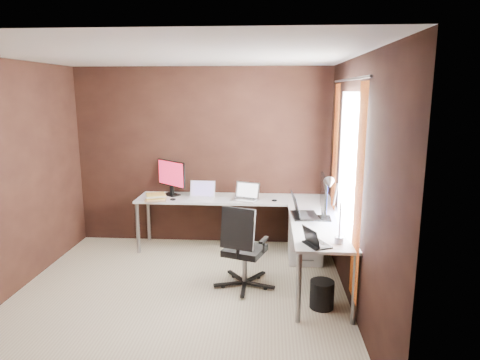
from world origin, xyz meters
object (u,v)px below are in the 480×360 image
laptop_white (202,195)px  wastebasket (322,294)px  drawer_pedestal (305,238)px  monitor_right (324,195)px  monitor_left (171,176)px  book_stack (156,197)px  laptop_silver (246,196)px  laptop_black_big (301,211)px  desk_lamp (333,201)px  laptop_black_small (315,242)px  office_chair (244,263)px

laptop_white → wastebasket: laptop_white is taller
drawer_pedestal → monitor_right: size_ratio=0.99×
monitor_left → book_stack: size_ratio=1.54×
book_stack → laptop_white: bearing=13.6°
laptop_silver → laptop_black_big: bearing=-26.9°
monitor_right → wastebasket: (-0.07, -0.70, -0.87)m
monitor_left → monitor_right: bearing=11.8°
wastebasket → desk_lamp: bearing=-32.0°
desk_lamp → wastebasket: (-0.06, 0.04, -0.99)m
laptop_black_small → laptop_silver: bearing=-1.0°
monitor_left → laptop_white: size_ratio=1.38×
drawer_pedestal → laptop_black_small: 1.52m
laptop_silver → desk_lamp: bearing=-39.5°
drawer_pedestal → book_stack: book_stack is taller
monitor_left → monitor_right: monitor_right is taller
desk_lamp → wastebasket: desk_lamp is taller
laptop_black_big → wastebasket: 1.03m
laptop_white → wastebasket: size_ratio=1.25×
laptop_silver → laptop_black_small: 1.86m
monitor_left → book_stack: 0.42m
laptop_black_big → book_stack: 1.99m
laptop_black_big → laptop_black_small: bearing=179.0°
laptop_black_big → book_stack: (-1.89, 0.63, -0.02)m
drawer_pedestal → monitor_right: 0.92m
laptop_white → monitor_right: bearing=-26.4°
drawer_pedestal → monitor_left: monitor_left is taller
laptop_black_small → desk_lamp: bearing=-74.4°
laptop_silver → office_chair: same height
laptop_white → desk_lamp: bearing=-43.4°
monitor_right → laptop_white: size_ratio=1.72×
book_stack → wastebasket: size_ratio=1.12×
monitor_left → monitor_right: 2.23m
desk_lamp → laptop_black_small: bearing=-130.6°
desk_lamp → office_chair: size_ratio=0.66×
drawer_pedestal → laptop_black_small: (-0.04, -1.44, 0.47)m
drawer_pedestal → monitor_right: (0.14, -0.56, 0.71)m
laptop_white → drawer_pedestal: bearing=-9.1°
laptop_white → laptop_black_small: 2.20m
laptop_black_small → office_chair: bearing=25.1°
laptop_black_big → monitor_right: bearing=-114.7°
desk_lamp → book_stack: bearing=154.9°
drawer_pedestal → laptop_black_small: laptop_black_small is taller
laptop_black_big → book_stack: laptop_black_big is taller
drawer_pedestal → book_stack: bearing=175.7°
laptop_white → wastebasket: 2.23m
drawer_pedestal → laptop_black_big: (-0.10, -0.48, 0.49)m
laptop_black_small → wastebasket: laptop_black_small is taller
office_chair → wastebasket: (0.82, -0.42, -0.14)m
drawer_pedestal → desk_lamp: bearing=-84.2°
desk_lamp → office_chair: 1.31m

